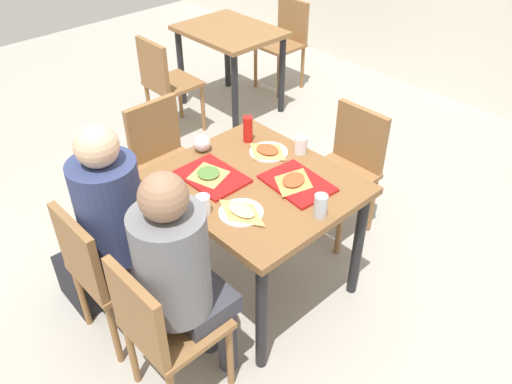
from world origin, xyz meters
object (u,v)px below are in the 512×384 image
at_px(paper_plate_center, 269,152).
at_px(plastic_cup_a, 301,145).
at_px(pizza_slice_b, 293,181).
at_px(background_chair_far, 286,37).
at_px(pizza_slice_a, 208,174).
at_px(person_in_brown_jacket, 181,271).
at_px(paper_plate_near_edge, 241,212).
at_px(chair_far_side, 348,163).
at_px(handbag, 81,282).
at_px(background_table, 230,43).
at_px(chair_near_right, 160,325).
at_px(chair_left_end, 164,156).
at_px(chair_near_left, 102,267).
at_px(soda_can, 321,206).
at_px(plastic_cup_b, 203,205).
at_px(background_chair_near, 165,80).
at_px(foil_bundle, 202,143).
at_px(tray_red_near, 212,177).
at_px(person_in_red, 119,217).
at_px(tray_red_far, 297,183).
at_px(pizza_slice_d, 241,211).
at_px(condiment_bottle, 248,129).
at_px(main_table, 256,197).
at_px(pizza_slice_c, 267,150).

xyz_separation_m(paper_plate_center, plastic_cup_a, (0.13, 0.13, 0.05)).
distance_m(pizza_slice_b, plastic_cup_a, 0.32).
bearing_deg(background_chair_far, pizza_slice_a, -54.26).
relative_size(person_in_brown_jacket, plastic_cup_a, 12.78).
bearing_deg(paper_plate_near_edge, chair_far_side, 98.07).
distance_m(handbag, background_table, 2.64).
xyz_separation_m(chair_near_right, chair_left_end, (-1.14, 0.82, 0.00)).
distance_m(chair_near_left, chair_far_side, 1.67).
xyz_separation_m(person_in_brown_jacket, background_chair_far, (-2.12, 2.84, -0.25)).
relative_size(pizza_slice_b, soda_can, 2.04).
height_order(chair_left_end, plastic_cup_a, plastic_cup_a).
xyz_separation_m(chair_near_left, handbag, (-0.35, -0.02, -0.37)).
xyz_separation_m(plastic_cup_b, background_chair_near, (-1.89, 1.07, -0.31)).
xyz_separation_m(pizza_slice_a, foil_bundle, (-0.24, 0.15, 0.03)).
bearing_deg(paper_plate_near_edge, paper_plate_center, 121.99).
height_order(chair_near_right, handbag, chair_near_right).
distance_m(tray_red_near, background_table, 2.32).
height_order(person_in_red, foil_bundle, person_in_red).
bearing_deg(soda_can, background_chair_near, 163.70).
bearing_deg(foil_bundle, person_in_red, -75.06).
xyz_separation_m(chair_near_left, paper_plate_center, (0.10, 1.06, 0.27)).
distance_m(tray_red_near, background_chair_near, 1.91).
distance_m(person_in_red, tray_red_far, 0.92).
relative_size(pizza_slice_d, background_chair_far, 0.27).
xyz_separation_m(chair_left_end, background_chair_far, (-0.98, 2.16, 0.00)).
bearing_deg(chair_far_side, condiment_bottle, -119.39).
height_order(plastic_cup_b, soda_can, soda_can).
height_order(chair_near_left, chair_left_end, same).
bearing_deg(background_chair_near, main_table, -20.37).
xyz_separation_m(chair_far_side, paper_plate_near_edge, (0.15, -1.06, 0.27)).
xyz_separation_m(chair_near_right, background_chair_near, (-2.12, 1.52, 0.00)).
relative_size(tray_red_far, foil_bundle, 3.60).
height_order(chair_near_right, background_table, chair_near_right).
xyz_separation_m(foil_bundle, background_chair_far, (-1.44, 2.18, -0.31)).
relative_size(pizza_slice_c, pizza_slice_d, 0.90).
distance_m(tray_red_near, handbag, 1.03).
relative_size(chair_near_left, condiment_bottle, 5.42).
bearing_deg(chair_far_side, tray_red_far, -75.69).
bearing_deg(chair_near_left, background_table, 125.67).
xyz_separation_m(pizza_slice_d, condiment_bottle, (-0.48, 0.49, 0.06)).
bearing_deg(pizza_slice_a, handbag, -121.33).
relative_size(chair_near_left, tray_red_far, 2.41).
relative_size(chair_near_left, person_in_red, 0.68).
bearing_deg(plastic_cup_a, paper_plate_near_edge, -74.03).
bearing_deg(handbag, paper_plate_center, 67.38).
bearing_deg(chair_left_end, pizza_slice_b, 6.35).
height_order(pizza_slice_c, background_chair_near, background_chair_near).
bearing_deg(tray_red_near, plastic_cup_a, 74.03).
relative_size(chair_left_end, handbag, 2.71).
bearing_deg(main_table, person_in_red, -110.25).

